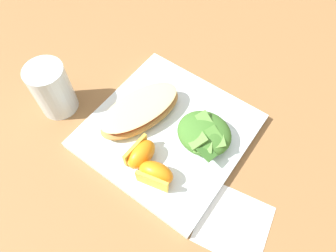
{
  "coord_description": "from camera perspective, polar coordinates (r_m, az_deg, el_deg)",
  "views": [
    {
      "loc": [
        0.17,
        -0.23,
        0.5
      ],
      "look_at": [
        0.0,
        0.0,
        0.03
      ],
      "focal_mm": 32.14,
      "sensor_mm": 36.0,
      "label": 1
    }
  ],
  "objects": [
    {
      "name": "paper_napkin",
      "position": [
        0.53,
        12.39,
        -17.61
      ],
      "size": [
        0.13,
        0.13,
        0.0
      ],
      "primitive_type": "cube",
      "rotation": [
        0.0,
        0.0,
        0.18
      ],
      "color": "white",
      "rests_on": "ground"
    },
    {
      "name": "drinking_clear_cup",
      "position": [
        0.61,
        -21.09,
        6.52
      ],
      "size": [
        0.07,
        0.07,
        0.11
      ],
      "primitive_type": "cylinder",
      "color": "silver",
      "rests_on": "ground"
    },
    {
      "name": "orange_wedge_middle",
      "position": [
        0.51,
        -2.36,
        -9.07
      ],
      "size": [
        0.07,
        0.05,
        0.04
      ],
      "color": "orange",
      "rests_on": "white_plate"
    },
    {
      "name": "orange_wedge_front",
      "position": [
        0.52,
        -5.0,
        -5.39
      ],
      "size": [
        0.04,
        0.06,
        0.04
      ],
      "color": "orange",
      "rests_on": "white_plate"
    },
    {
      "name": "cheesy_pizza_bread",
      "position": [
        0.57,
        -5.27,
        2.89
      ],
      "size": [
        0.12,
        0.19,
        0.04
      ],
      "color": "#B77F42",
      "rests_on": "white_plate"
    },
    {
      "name": "ground",
      "position": [
        0.58,
        0.0,
        -1.33
      ],
      "size": [
        3.0,
        3.0,
        0.0
      ],
      "primitive_type": "plane",
      "color": "olive"
    },
    {
      "name": "white_plate",
      "position": [
        0.57,
        0.0,
        -0.93
      ],
      "size": [
        0.28,
        0.28,
        0.02
      ],
      "primitive_type": "cube",
      "color": "silver",
      "rests_on": "ground"
    },
    {
      "name": "green_salad_pile",
      "position": [
        0.54,
        6.9,
        -1.36
      ],
      "size": [
        0.1,
        0.09,
        0.05
      ],
      "color": "#3D7028",
      "rests_on": "white_plate"
    }
  ]
}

